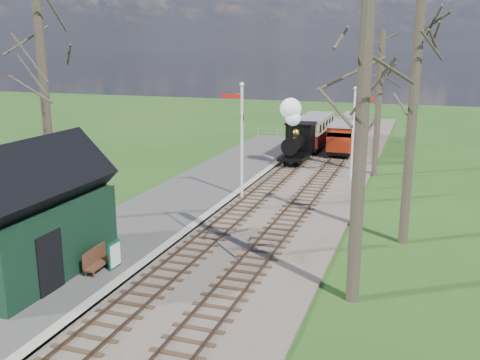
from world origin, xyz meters
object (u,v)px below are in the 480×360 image
object	(u,v)px
semaphore_near	(241,133)
red_carriage_a	(343,137)
person	(78,250)
station_shed	(30,218)
coach	(314,130)
semaphore_far	(355,127)
bench	(96,260)
red_carriage_b	(353,127)
sign_board	(114,255)
locomotive	(296,135)

from	to	relation	value
semaphore_near	red_carriage_a	size ratio (longest dim) A/B	1.35
person	semaphore_near	bearing A→B (deg)	-17.27
station_shed	coach	distance (m)	28.00
station_shed	semaphore_far	world-z (taller)	semaphore_far
red_carriage_a	bench	size ratio (longest dim) A/B	3.18
red_carriage_b	bench	world-z (taller)	red_carriage_b
person	sign_board	bearing A→B (deg)	-74.79
red_carriage_a	person	world-z (taller)	red_carriage_a
locomotive	red_carriage_a	xyz separation A→B (m)	(2.61, 4.32, -0.72)
semaphore_near	person	size ratio (longest dim) A/B	4.35
station_shed	semaphore_near	xyz separation A→B (m)	(3.53, 12.00, 1.35)
semaphore_near	semaphore_far	distance (m)	7.91
semaphore_near	bench	world-z (taller)	semaphore_near
bench	locomotive	bearing A→B (deg)	83.32
red_carriage_a	bench	distance (m)	25.43
red_carriage_b	person	distance (m)	31.05
red_carriage_a	sign_board	bearing A→B (deg)	-100.37
locomotive	coach	size ratio (longest dim) A/B	0.62
coach	sign_board	distance (m)	26.40
red_carriage_a	sign_board	distance (m)	24.98
semaphore_near	semaphore_far	world-z (taller)	semaphore_near
semaphore_near	sign_board	xyz separation A→B (m)	(-1.13, -10.66, -2.92)
red_carriage_a	semaphore_near	bearing A→B (deg)	-103.62
station_shed	red_carriage_b	size ratio (longest dim) A/B	1.37
red_carriage_a	sign_board	xyz separation A→B (m)	(-4.50, -24.57, -0.67)
coach	semaphore_far	bearing A→B (deg)	-65.62
semaphore_far	sign_board	distance (m)	18.00
station_shed	sign_board	bearing A→B (deg)	29.16
semaphore_near	red_carriage_a	bearing A→B (deg)	76.38
semaphore_far	person	xyz separation A→B (m)	(-7.47, -17.12, -2.44)
semaphore_far	bench	xyz separation A→B (m)	(-6.80, -17.01, -2.77)
coach	bench	distance (m)	26.79
red_carriage_a	person	bearing A→B (deg)	-102.83
person	semaphore_far	bearing A→B (deg)	-29.02
semaphore_near	coach	size ratio (longest dim) A/B	0.86
station_shed	semaphore_far	bearing A→B (deg)	64.28
locomotive	red_carriage_b	xyz separation A→B (m)	(2.61, 9.82, -0.72)
semaphore_near	red_carriage_b	xyz separation A→B (m)	(3.37, 19.40, -2.25)
semaphore_near	coach	xyz separation A→B (m)	(0.77, 15.65, -2.09)
red_carriage_a	person	xyz separation A→B (m)	(-5.70, -25.02, -0.46)
station_shed	red_carriage_b	xyz separation A→B (m)	(6.90, 31.41, -0.90)
semaphore_far	person	size ratio (longest dim) A/B	4.00
semaphore_far	sign_board	size ratio (longest dim) A/B	5.67
semaphore_near	red_carriage_b	bearing A→B (deg)	80.15
semaphore_near	semaphore_far	bearing A→B (deg)	49.40
semaphore_far	person	bearing A→B (deg)	-113.59
sign_board	bench	xyz separation A→B (m)	(-0.53, -0.35, -0.12)
sign_board	person	distance (m)	1.30
locomotive	bench	bearing A→B (deg)	-96.68
station_shed	locomotive	xyz separation A→B (m)	(4.29, 21.59, -0.17)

